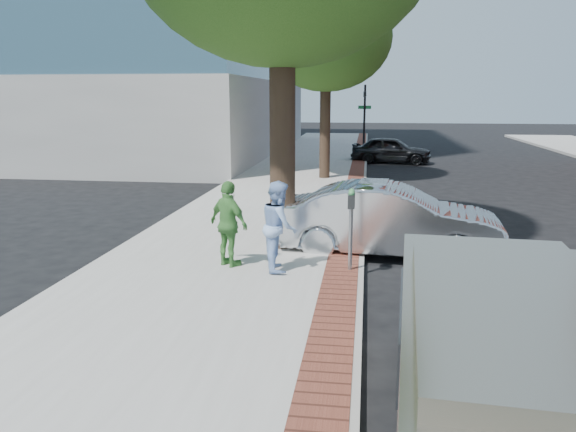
% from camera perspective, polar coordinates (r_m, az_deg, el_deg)
% --- Properties ---
extents(ground, '(120.00, 120.00, 0.00)m').
position_cam_1_polar(ground, '(9.93, 1.27, -6.83)').
color(ground, black).
rests_on(ground, ground).
extents(sidewalk, '(5.00, 60.00, 0.15)m').
position_cam_1_polar(sidewalk, '(17.80, -0.49, 1.94)').
color(sidewalk, '#9E9991').
rests_on(sidewalk, ground).
extents(brick_strip, '(0.60, 60.00, 0.01)m').
position_cam_1_polar(brick_strip, '(17.60, 6.61, 2.01)').
color(brick_strip, brown).
rests_on(brick_strip, sidewalk).
extents(curb, '(0.10, 60.00, 0.15)m').
position_cam_1_polar(curb, '(17.61, 7.74, 1.72)').
color(curb, gray).
rests_on(curb, ground).
extents(office_base, '(18.20, 22.20, 4.00)m').
position_cam_1_polar(office_base, '(34.37, -16.44, 9.61)').
color(office_base, gray).
rests_on(office_base, ground).
extents(signal_near, '(0.70, 0.15, 3.80)m').
position_cam_1_polar(signal_near, '(31.34, 7.78, 10.25)').
color(signal_near, black).
rests_on(signal_near, ground).
extents(tree_far, '(4.80, 4.80, 7.14)m').
position_cam_1_polar(tree_far, '(21.49, 3.91, 17.65)').
color(tree_far, black).
rests_on(tree_far, sidewalk).
extents(parking_meter, '(0.12, 0.32, 1.47)m').
position_cam_1_polar(parking_meter, '(9.94, 6.43, 0.33)').
color(parking_meter, gray).
rests_on(parking_meter, sidewalk).
extents(person_gray, '(0.54, 0.72, 1.77)m').
position_cam_1_polar(person_gray, '(12.18, -0.49, 1.76)').
color(person_gray, '#9D9DA1').
rests_on(person_gray, sidewalk).
extents(person_officer, '(0.78, 0.91, 1.61)m').
position_cam_1_polar(person_officer, '(9.98, -0.91, -1.01)').
color(person_officer, '#9CBEF1').
rests_on(person_officer, sidewalk).
extents(person_green, '(0.98, 0.84, 1.58)m').
position_cam_1_polar(person_green, '(10.26, -6.03, -0.81)').
color(person_green, '#4F9443').
rests_on(person_green, sidewalk).
extents(sedan_silver, '(4.61, 1.95, 1.48)m').
position_cam_1_polar(sedan_silver, '(11.62, 10.32, -0.42)').
color(sedan_silver, '#BABDC2').
rests_on(sedan_silver, ground).
extents(bg_car, '(3.97, 1.99, 1.30)m').
position_cam_1_polar(bg_car, '(27.81, 10.44, 6.62)').
color(bg_car, black).
rests_on(bg_car, ground).
extents(van, '(2.09, 4.78, 1.72)m').
position_cam_1_polar(van, '(5.33, 21.24, -14.15)').
color(van, gray).
rests_on(van, ground).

